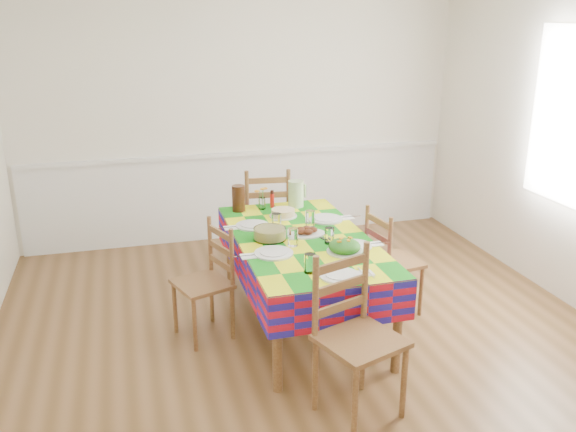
% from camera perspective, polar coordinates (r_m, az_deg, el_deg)
% --- Properties ---
extents(room, '(4.58, 5.08, 2.78)m').
position_cam_1_polar(room, '(3.88, 2.79, 4.58)').
color(room, brown).
rests_on(room, ground).
extents(wainscot, '(4.41, 0.06, 0.92)m').
position_cam_1_polar(wainscot, '(6.43, -4.24, 2.25)').
color(wainscot, white).
rests_on(wainscot, room).
extents(dining_table, '(0.97, 1.80, 0.70)m').
position_cam_1_polar(dining_table, '(4.54, 1.35, -2.93)').
color(dining_table, brown).
rests_on(dining_table, room).
extents(setting_near_head, '(0.42, 0.28, 0.13)m').
position_cam_1_polar(setting_near_head, '(3.88, 3.93, -5.14)').
color(setting_near_head, silver).
rests_on(setting_near_head, dining_table).
extents(setting_left_near, '(0.49, 0.29, 0.13)m').
position_cam_1_polar(setting_left_near, '(4.25, -0.77, -2.93)').
color(setting_left_near, silver).
rests_on(setting_left_near, dining_table).
extents(setting_left_far, '(0.48, 0.28, 0.13)m').
position_cam_1_polar(setting_left_far, '(4.72, -2.61, -0.75)').
color(setting_left_far, silver).
rests_on(setting_left_far, dining_table).
extents(setting_right_near, '(0.46, 0.27, 0.12)m').
position_cam_1_polar(setting_right_near, '(4.37, 5.47, -2.41)').
color(setting_right_near, silver).
rests_on(setting_right_near, dining_table).
extents(setting_right_far, '(0.51, 0.29, 0.13)m').
position_cam_1_polar(setting_right_far, '(4.83, 3.11, -0.26)').
color(setting_right_far, silver).
rests_on(setting_right_far, dining_table).
extents(meat_platter, '(0.29, 0.21, 0.06)m').
position_cam_1_polar(meat_platter, '(4.56, 1.68, -1.50)').
color(meat_platter, silver).
rests_on(meat_platter, dining_table).
extents(salad_platter, '(0.25, 0.25, 0.10)m').
position_cam_1_polar(salad_platter, '(4.24, 5.31, -2.89)').
color(salad_platter, silver).
rests_on(salad_platter, dining_table).
extents(pasta_bowl, '(0.24, 0.24, 0.09)m').
position_cam_1_polar(pasta_bowl, '(4.46, -1.71, -1.66)').
color(pasta_bowl, white).
rests_on(pasta_bowl, dining_table).
extents(cake, '(0.23, 0.23, 0.06)m').
position_cam_1_polar(cake, '(4.96, -0.46, 0.28)').
color(cake, silver).
rests_on(cake, dining_table).
extents(serving_utensils, '(0.12, 0.28, 0.01)m').
position_cam_1_polar(serving_utensils, '(4.49, 3.69, -2.13)').
color(serving_utensils, black).
rests_on(serving_utensils, dining_table).
extents(flower_vase, '(0.12, 0.10, 0.19)m').
position_cam_1_polar(flower_vase, '(5.14, -2.46, 1.51)').
color(flower_vase, white).
rests_on(flower_vase, dining_table).
extents(hot_sauce, '(0.04, 0.04, 0.15)m').
position_cam_1_polar(hot_sauce, '(5.18, -1.50, 1.61)').
color(hot_sauce, red).
rests_on(hot_sauce, dining_table).
extents(green_pitcher, '(0.13, 0.13, 0.23)m').
position_cam_1_polar(green_pitcher, '(5.20, 0.75, 2.11)').
color(green_pitcher, '#A9CC90').
rests_on(green_pitcher, dining_table).
extents(tea_pitcher, '(0.11, 0.11, 0.22)m').
position_cam_1_polar(tea_pitcher, '(5.10, -4.65, 1.66)').
color(tea_pitcher, '#32180B').
rests_on(tea_pitcher, dining_table).
extents(name_card, '(0.08, 0.02, 0.02)m').
position_cam_1_polar(name_card, '(3.77, 5.23, -6.22)').
color(name_card, silver).
rests_on(name_card, dining_table).
extents(chair_near, '(0.56, 0.54, 1.00)m').
position_cam_1_polar(chair_near, '(3.63, 6.34, -11.21)').
color(chair_near, brown).
rests_on(chair_near, room).
extents(chair_far, '(0.48, 0.46, 0.97)m').
position_cam_1_polar(chair_far, '(5.61, -2.03, -0.24)').
color(chair_far, brown).
rests_on(chair_far, room).
extents(chair_left, '(0.47, 0.48, 0.85)m').
position_cam_1_polar(chair_left, '(4.49, -7.59, -6.15)').
color(chair_left, brown).
rests_on(chair_left, room).
extents(chair_right, '(0.42, 0.43, 0.86)m').
position_cam_1_polar(chair_right, '(4.85, 9.52, -4.28)').
color(chair_right, brown).
rests_on(chair_right, room).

